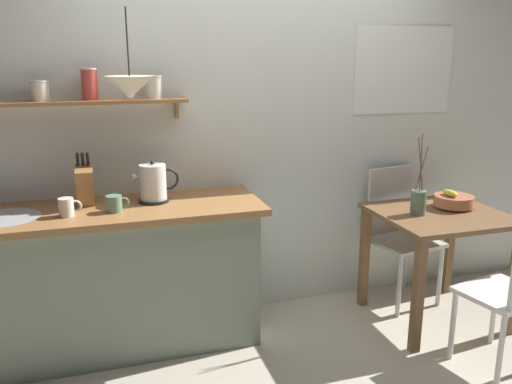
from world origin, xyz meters
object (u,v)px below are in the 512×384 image
dining_table (439,232)px  pendant_lamp (130,87)px  twig_vase (418,201)px  dining_chair_far (398,228)px  electric_kettle (154,183)px  coffee_mug_spare (115,204)px  fruit_bowl (453,200)px  coffee_mug_by_sink (67,207)px  knife_block (85,185)px

dining_table → pendant_lamp: 2.18m
dining_table → twig_vase: (-0.17, 0.01, 0.23)m
dining_chair_far → electric_kettle: electric_kettle is taller
coffee_mug_spare → fruit_bowl: bearing=-2.5°
dining_chair_far → coffee_mug_by_sink: coffee_mug_by_sink is taller
dining_chair_far → knife_block: (-2.15, -0.04, 0.50)m
knife_block → coffee_mug_by_sink: (-0.10, -0.18, -0.08)m
fruit_bowl → coffee_mug_spare: coffee_mug_spare is taller
fruit_bowl → coffee_mug_by_sink: 2.48m
twig_vase → coffee_mug_spare: 1.91m
dining_table → coffee_mug_by_sink: bearing=176.1°
coffee_mug_spare → pendant_lamp: size_ratio=0.28×
twig_vase → electric_kettle: 1.69m
electric_kettle → pendant_lamp: pendant_lamp is taller
fruit_bowl → dining_chair_far: bearing=125.5°
twig_vase → knife_block: size_ratio=1.62×
fruit_bowl → knife_block: size_ratio=0.81×
twig_vase → pendant_lamp: size_ratio=1.12×
dining_table → coffee_mug_spare: size_ratio=6.16×
electric_kettle → dining_chair_far: bearing=2.2°
dining_chair_far → knife_block: bearing=-178.9°
knife_block → fruit_bowl: bearing=-6.4°
fruit_bowl → pendant_lamp: bearing=178.9°
dining_chair_far → electric_kettle: (-1.76, -0.07, 0.48)m
dining_table → dining_chair_far: dining_chair_far is taller
twig_vase → coffee_mug_by_sink: (-2.15, 0.15, 0.10)m
twig_vase → knife_block: bearing=170.9°
pendant_lamp → electric_kettle: bearing=58.9°
dining_chair_far → twig_vase: twig_vase is taller
dining_chair_far → electric_kettle: size_ratio=3.57×
twig_vase → dining_chair_far: bearing=74.7°
dining_table → fruit_bowl: fruit_bowl is taller
fruit_bowl → twig_vase: 0.33m
fruit_bowl → coffee_mug_spare: 2.22m
dining_table → pendant_lamp: size_ratio=1.74×
knife_block → pendant_lamp: size_ratio=0.69×
dining_chair_far → fruit_bowl: bearing=-54.5°
dining_chair_far → pendant_lamp: pendant_lamp is taller
fruit_bowl → electric_kettle: 2.00m
fruit_bowl → coffee_mug_spare: size_ratio=1.99×
dining_chair_far → coffee_mug_by_sink: size_ratio=7.78×
knife_block → twig_vase: bearing=-9.1°
twig_vase → pendant_lamp: bearing=176.6°
knife_block → pendant_lamp: 0.67m
dining_table → knife_block: size_ratio=2.51×
dining_table → electric_kettle: bearing=170.3°
dining_chair_far → pendant_lamp: 2.18m
electric_kettle → coffee_mug_spare: (-0.24, -0.14, -0.07)m
dining_table → twig_vase: twig_vase is taller
fruit_bowl → coffee_mug_by_sink: bearing=178.0°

